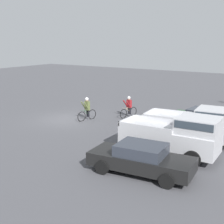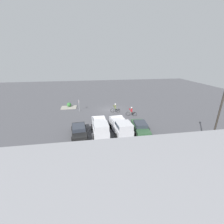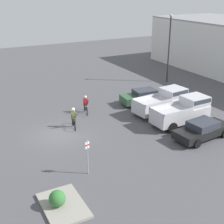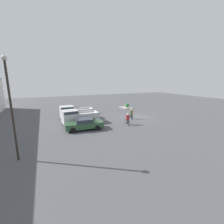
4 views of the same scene
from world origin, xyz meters
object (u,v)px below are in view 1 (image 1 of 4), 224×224
at_px(pickup_truck_0, 195,124).
at_px(cyclist_0, 87,109).
at_px(sedan_1, 141,159).
at_px(sedan_0, 205,120).
at_px(cyclist_1, 129,107).
at_px(pickup_truck_1, 176,135).

relative_size(pickup_truck_0, cyclist_0, 2.98).
relative_size(pickup_truck_0, sedan_1, 1.08).
distance_m(sedan_0, cyclist_1, 6.10).
bearing_deg(cyclist_1, pickup_truck_0, 62.97).
bearing_deg(sedan_1, pickup_truck_1, 169.35).
distance_m(pickup_truck_0, cyclist_1, 7.10).
relative_size(sedan_0, sedan_1, 0.99).
height_order(sedan_0, pickup_truck_0, pickup_truck_0).
bearing_deg(sedan_1, cyclist_1, -147.10).
bearing_deg(sedan_0, cyclist_1, -94.33).
xyz_separation_m(sedan_0, pickup_truck_0, (2.76, 0.23, 0.37)).
distance_m(pickup_truck_0, pickup_truck_1, 2.83).
distance_m(pickup_truck_0, sedan_1, 5.68).
distance_m(sedan_1, cyclist_1, 10.55).
distance_m(sedan_0, pickup_truck_0, 2.80).
height_order(pickup_truck_1, cyclist_0, pickup_truck_1).
xyz_separation_m(pickup_truck_0, cyclist_1, (-3.22, -6.32, -0.27)).
xyz_separation_m(sedan_0, cyclist_1, (-0.46, -6.08, 0.10)).
bearing_deg(pickup_truck_1, cyclist_1, -134.02).
bearing_deg(pickup_truck_1, sedan_1, -10.65).
xyz_separation_m(sedan_0, sedan_1, (8.40, -0.35, -0.02)).
height_order(sedan_1, cyclist_1, cyclist_1).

